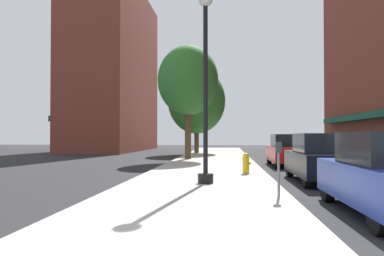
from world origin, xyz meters
TOP-DOWN VIEW (x-y plane):
  - ground_plane at (4.00, 18.00)m, footprint 90.00×90.00m
  - sidewalk_slab at (0.00, 19.00)m, footprint 4.80×50.00m
  - building_far_background at (-11.01, 37.00)m, footprint 6.80×18.00m
  - lamppost at (0.17, 8.02)m, footprint 0.48×0.48m
  - fire_hydrant at (1.57, 11.31)m, footprint 0.33×0.26m
  - parking_meter_near at (2.05, 5.48)m, footprint 0.14×0.09m
  - tree_near at (-1.60, 20.73)m, footprint 3.85×3.85m
  - tree_mid at (-1.71, 29.64)m, footprint 4.94×4.94m
  - car_black at (4.00, 9.57)m, footprint 1.80×4.30m
  - car_red at (4.00, 16.69)m, footprint 1.80×4.30m

SIDE VIEW (x-z plane):
  - ground_plane at x=4.00m, z-range 0.00..0.00m
  - sidewalk_slab at x=0.00m, z-range 0.00..0.12m
  - fire_hydrant at x=1.57m, z-range 0.12..0.91m
  - car_black at x=4.00m, z-range -0.02..1.64m
  - car_red at x=4.00m, z-range -0.02..1.64m
  - parking_meter_near at x=2.05m, z-range 0.29..1.60m
  - lamppost at x=0.17m, z-range 0.25..6.15m
  - tree_mid at x=-1.71m, z-range 0.93..8.24m
  - tree_near at x=-1.60m, z-range 1.48..8.68m
  - building_far_background at x=-11.01m, z-range -0.02..16.98m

